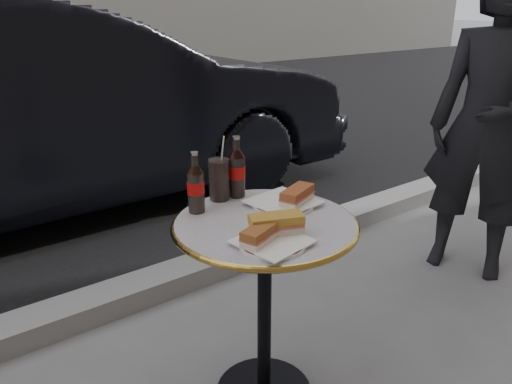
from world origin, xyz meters
TOP-DOWN VIEW (x-y plane):
  - curb at (0.00, 0.90)m, footprint 40.00×0.20m
  - bistro_table at (0.00, 0.00)m, footprint 0.62×0.62m
  - plate_left at (-0.09, -0.15)m, footprint 0.21×0.21m
  - plate_right at (0.14, 0.07)m, footprint 0.24×0.24m
  - sandwich_left_a at (-0.12, -0.13)m, footprint 0.15×0.11m
  - sandwich_left_b at (-0.04, -0.11)m, footprint 0.18×0.13m
  - sandwich_right at (0.17, 0.03)m, footprint 0.17×0.12m
  - cola_bottle_left at (-0.14, 0.20)m, footprint 0.07×0.07m
  - cola_bottle_right at (0.06, 0.24)m, footprint 0.08×0.08m
  - cola_glass at (-0.01, 0.25)m, footprint 0.09×0.09m
  - parked_car at (-0.02, 2.42)m, footprint 1.54×4.38m
  - pedestrian at (1.54, 0.11)m, footprint 0.59×0.70m

SIDE VIEW (x-z plane):
  - curb at x=0.00m, z-range -0.01..0.11m
  - bistro_table at x=0.00m, z-range 0.00..0.73m
  - parked_car at x=-0.02m, z-range 0.00..1.44m
  - plate_left at x=-0.09m, z-range 0.73..0.74m
  - plate_right at x=0.14m, z-range 0.73..0.74m
  - sandwich_left_a at x=-0.12m, z-range 0.74..0.79m
  - sandwich_right at x=0.17m, z-range 0.74..0.80m
  - sandwich_left_b at x=-0.04m, z-range 0.74..0.80m
  - cola_glass at x=-0.01m, z-range 0.73..0.89m
  - pedestrian at x=1.54m, z-range 0.00..1.62m
  - cola_bottle_left at x=-0.14m, z-range 0.73..0.95m
  - cola_bottle_right at x=0.06m, z-range 0.73..0.96m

